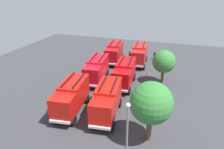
{
  "coord_description": "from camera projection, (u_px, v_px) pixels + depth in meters",
  "views": [
    {
      "loc": [
        28.35,
        9.31,
        14.67
      ],
      "look_at": [
        0.0,
        0.0,
        1.4
      ],
      "focal_mm": 32.97,
      "sensor_mm": 36.0,
      "label": 1
    }
  ],
  "objects": [
    {
      "name": "fire_truck_0",
      "position": [
        114.0,
        52.0,
        40.92
      ],
      "size": [
        7.42,
        3.36,
        3.88
      ],
      "rotation": [
        0.0,
        0.0,
        0.11
      ],
      "color": "red",
      "rests_on": "ground"
    },
    {
      "name": "fire_truck_5",
      "position": [
        107.0,
        100.0,
        24.09
      ],
      "size": [
        7.45,
        3.47,
        3.88
      ],
      "rotation": [
        0.0,
        0.0,
        0.12
      ],
      "color": "red",
      "rests_on": "ground"
    },
    {
      "name": "traffic_cone_0",
      "position": [
        50.0,
        112.0,
        25.09
      ],
      "size": [
        0.45,
        0.45,
        0.64
      ],
      "primitive_type": "cone",
      "color": "#F2600C",
      "rests_on": "ground"
    },
    {
      "name": "fire_truck_4",
      "position": [
        125.0,
        73.0,
        31.44
      ],
      "size": [
        7.35,
        3.16,
        3.88
      ],
      "rotation": [
        0.0,
        0.0,
        0.07
      ],
      "color": "#BC0B0F",
      "rests_on": "ground"
    },
    {
      "name": "traffic_cone_1",
      "position": [
        149.0,
        73.0,
        35.98
      ],
      "size": [
        0.46,
        0.46,
        0.66
      ],
      "primitive_type": "cone",
      "color": "#F2600C",
      "rests_on": "ground"
    },
    {
      "name": "ground_plane",
      "position": [
        112.0,
        82.0,
        33.23
      ],
      "size": [
        55.28,
        55.28,
        0.0
      ],
      "primitive_type": "plane",
      "color": "#38383D"
    },
    {
      "name": "firefighter_0",
      "position": [
        130.0,
        54.0,
        43.45
      ],
      "size": [
        0.37,
        0.48,
        1.61
      ],
      "rotation": [
        0.0,
        0.0,
        3.49
      ],
      "color": "black",
      "rests_on": "ground"
    },
    {
      "name": "firefighter_1",
      "position": [
        155.0,
        55.0,
        42.96
      ],
      "size": [
        0.38,
        0.48,
        1.61
      ],
      "rotation": [
        0.0,
        0.0,
        2.76
      ],
      "color": "black",
      "rests_on": "ground"
    },
    {
      "name": "fire_truck_1",
      "position": [
        97.0,
        69.0,
        32.85
      ],
      "size": [
        7.43,
        3.42,
        3.88
      ],
      "rotation": [
        0.0,
        0.0,
        0.11
      ],
      "color": "red",
      "rests_on": "ground"
    },
    {
      "name": "fire_truck_3",
      "position": [
        139.0,
        54.0,
        39.88
      ],
      "size": [
        7.39,
        3.27,
        3.88
      ],
      "rotation": [
        0.0,
        0.0,
        0.09
      ],
      "color": "red",
      "rests_on": "ground"
    },
    {
      "name": "traffic_cone_2",
      "position": [
        105.0,
        60.0,
        41.94
      ],
      "size": [
        0.5,
        0.5,
        0.71
      ],
      "primitive_type": "cone",
      "color": "#F2600C",
      "rests_on": "ground"
    },
    {
      "name": "tree_0",
      "position": [
        164.0,
        62.0,
        31.5
      ],
      "size": [
        3.52,
        3.52,
        5.46
      ],
      "color": "brown",
      "rests_on": "ground"
    },
    {
      "name": "lamppost",
      "position": [
        127.0,
        135.0,
        15.83
      ],
      "size": [
        0.36,
        0.36,
        6.85
      ],
      "color": "slate",
      "rests_on": "ground"
    },
    {
      "name": "tree_1",
      "position": [
        151.0,
        103.0,
        19.36
      ],
      "size": [
        4.16,
        4.16,
        6.45
      ],
      "color": "brown",
      "rests_on": "ground"
    },
    {
      "name": "fire_truck_2",
      "position": [
        71.0,
        96.0,
        24.98
      ],
      "size": [
        7.44,
        3.45,
        3.88
      ],
      "rotation": [
        0.0,
        0.0,
        0.12
      ],
      "color": "red",
      "rests_on": "ground"
    }
  ]
}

